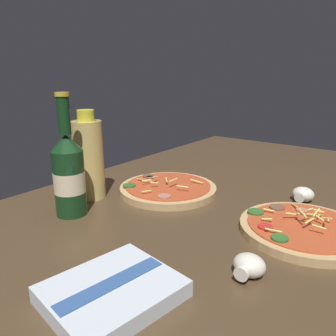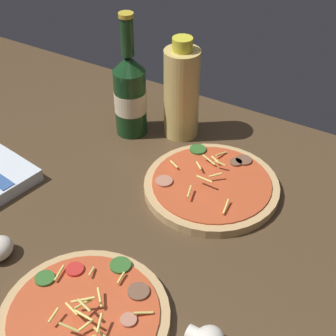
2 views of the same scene
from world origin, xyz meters
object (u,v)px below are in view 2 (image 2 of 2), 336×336
object	(u,v)px
pizza_near	(85,317)
oil_bottle	(182,92)
pizza_far	(211,186)
beer_bottle	(130,93)

from	to	relation	value
pizza_near	oil_bottle	distance (cm)	49.21
pizza_near	pizza_far	size ratio (longest dim) A/B	0.98
pizza_near	beer_bottle	world-z (taller)	beer_bottle
pizza_near	pizza_far	world-z (taller)	pizza_near
beer_bottle	oil_bottle	distance (cm)	10.33
pizza_far	beer_bottle	bearing A→B (deg)	159.64
pizza_near	oil_bottle	size ratio (longest dim) A/B	1.13
pizza_far	oil_bottle	bearing A→B (deg)	136.24
pizza_far	beer_bottle	world-z (taller)	beer_bottle
pizza_near	pizza_far	distance (cm)	33.96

